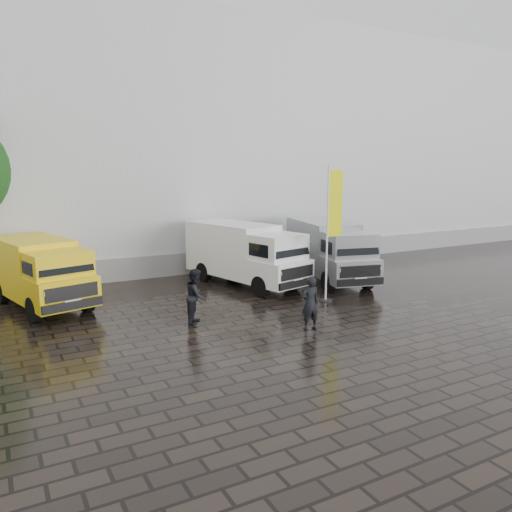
{
  "coord_description": "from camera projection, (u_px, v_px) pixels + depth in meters",
  "views": [
    {
      "loc": [
        -9.82,
        -13.28,
        4.79
      ],
      "look_at": [
        -1.45,
        2.2,
        1.69
      ],
      "focal_mm": 35.0,
      "sensor_mm": 36.0,
      "label": 1
    }
  ],
  "objects": [
    {
      "name": "person_front",
      "position": [
        310.0,
        303.0,
        14.89
      ],
      "size": [
        0.62,
        0.44,
        1.63
      ],
      "primitive_type": "imported",
      "rotation": [
        0.0,
        0.0,
        3.06
      ],
      "color": "black",
      "rests_on": "ground"
    },
    {
      "name": "ground",
      "position": [
        324.0,
        311.0,
        16.94
      ],
      "size": [
        120.0,
        120.0,
        0.0
      ],
      "primitive_type": "plane",
      "color": "black",
      "rests_on": "ground"
    },
    {
      "name": "exhibition_hall",
      "position": [
        199.0,
        148.0,
        30.69
      ],
      "size": [
        44.0,
        16.0,
        12.0
      ],
      "primitive_type": "cube",
      "color": "silver",
      "rests_on": "ground"
    },
    {
      "name": "van_white",
      "position": [
        246.0,
        255.0,
        20.51
      ],
      "size": [
        3.26,
        6.12,
        2.53
      ],
      "primitive_type": null,
      "rotation": [
        0.0,
        0.0,
        0.24
      ],
      "color": "white",
      "rests_on": "ground"
    },
    {
      "name": "hall_plinth",
      "position": [
        262.0,
        256.0,
        24.68
      ],
      "size": [
        44.0,
        0.15,
        1.0
      ],
      "primitive_type": "cube",
      "color": "gray",
      "rests_on": "ground"
    },
    {
      "name": "wheelie_bin",
      "position": [
        336.0,
        251.0,
        26.13
      ],
      "size": [
        0.74,
        0.74,
        1.0
      ],
      "primitive_type": "cube",
      "rotation": [
        0.0,
        0.0,
        0.27
      ],
      "color": "black",
      "rests_on": "ground"
    },
    {
      "name": "flagpole",
      "position": [
        331.0,
        226.0,
        17.91
      ],
      "size": [
        0.88,
        0.5,
        4.93
      ],
      "color": "black",
      "rests_on": "ground"
    },
    {
      "name": "van_silver",
      "position": [
        329.0,
        252.0,
        21.39
      ],
      "size": [
        3.19,
        6.09,
        2.51
      ],
      "primitive_type": null,
      "rotation": [
        0.0,
        0.0,
        -0.23
      ],
      "color": "#ADAFB2",
      "rests_on": "ground"
    },
    {
      "name": "van_yellow",
      "position": [
        41.0,
        274.0,
        17.28
      ],
      "size": [
        3.18,
        5.43,
        2.35
      ],
      "primitive_type": null,
      "rotation": [
        0.0,
        0.0,
        0.26
      ],
      "color": "yellow",
      "rests_on": "ground"
    },
    {
      "name": "person_tent",
      "position": [
        196.0,
        296.0,
        15.57
      ],
      "size": [
        1.0,
        1.06,
        1.72
      ],
      "primitive_type": "imported",
      "rotation": [
        0.0,
        0.0,
        1.01
      ],
      "color": "black",
      "rests_on": "ground"
    }
  ]
}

